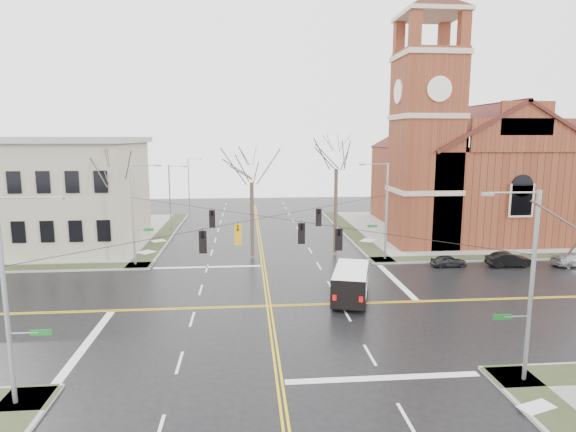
{
  "coord_description": "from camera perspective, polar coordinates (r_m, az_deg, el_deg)",
  "views": [
    {
      "loc": [
        -1.45,
        -31.6,
        11.46
      ],
      "look_at": [
        1.84,
        6.0,
        5.27
      ],
      "focal_mm": 30.0,
      "sensor_mm": 36.0,
      "label": 1
    }
  ],
  "objects": [
    {
      "name": "signal_pole_se",
      "position": [
        24.69,
        26.59,
        -6.98
      ],
      "size": [
        2.75,
        0.22,
        9.0
      ],
      "color": "gray",
      "rests_on": "ground"
    },
    {
      "name": "streetlight_north_a",
      "position": [
        60.71,
        -13.71,
        2.44
      ],
      "size": [
        2.3,
        0.2,
        8.0
      ],
      "color": "gray",
      "rests_on": "ground"
    },
    {
      "name": "civic_building_a",
      "position": [
        55.86,
        -26.58,
        2.21
      ],
      "size": [
        18.0,
        14.0,
        11.0
      ],
      "primitive_type": "cube",
      "color": "#A29680",
      "rests_on": "ground"
    },
    {
      "name": "cargo_van",
      "position": [
        34.92,
        7.49,
        -7.62
      ],
      "size": [
        3.87,
        6.32,
        2.26
      ],
      "rotation": [
        0.0,
        0.0,
        -0.28
      ],
      "color": "white",
      "rests_on": "ground"
    },
    {
      "name": "signal_pole_ne",
      "position": [
        45.42,
        11.38,
        0.9
      ],
      "size": [
        2.75,
        0.22,
        9.0
      ],
      "color": "gray",
      "rests_on": "ground"
    },
    {
      "name": "tree_nw_far",
      "position": [
        46.67,
        -19.81,
        4.19
      ],
      "size": [
        4.0,
        4.0,
        10.67
      ],
      "color": "#352B22",
      "rests_on": "ground"
    },
    {
      "name": "church",
      "position": [
        62.25,
        20.02,
        5.98
      ],
      "size": [
        24.28,
        27.48,
        27.5
      ],
      "color": "maroon",
      "rests_on": "ground"
    },
    {
      "name": "sidewalks",
      "position": [
        33.62,
        -2.28,
        -10.48
      ],
      "size": [
        80.0,
        80.0,
        0.17
      ],
      "color": "gray",
      "rests_on": "ground"
    },
    {
      "name": "span_wires",
      "position": [
        32.07,
        -2.35,
        -0.13
      ],
      "size": [
        23.02,
        23.02,
        0.03
      ],
      "color": "black",
      "rests_on": "ground"
    },
    {
      "name": "parked_car_c",
      "position": [
        50.43,
        30.66,
        -4.46
      ],
      "size": [
        4.25,
        2.33,
        1.17
      ],
      "primitive_type": "imported",
      "rotation": [
        0.0,
        0.0,
        1.75
      ],
      "color": "gray",
      "rests_on": "ground"
    },
    {
      "name": "traffic_signals",
      "position": [
        31.54,
        -2.28,
        -1.67
      ],
      "size": [
        8.21,
        8.26,
        1.3
      ],
      "color": "black",
      "rests_on": "ground"
    },
    {
      "name": "ground",
      "position": [
        33.64,
        -2.28,
        -10.6
      ],
      "size": [
        120.0,
        120.0,
        0.0
      ],
      "primitive_type": "plane",
      "color": "black",
      "rests_on": "ground"
    },
    {
      "name": "signal_pole_sw",
      "position": [
        23.32,
        -30.14,
        -8.19
      ],
      "size": [
        2.75,
        0.22,
        9.0
      ],
      "color": "gray",
      "rests_on": "ground"
    },
    {
      "name": "parked_car_b",
      "position": [
        47.47,
        24.7,
        -4.72
      ],
      "size": [
        3.91,
        1.38,
        1.29
      ],
      "primitive_type": "imported",
      "rotation": [
        0.0,
        0.0,
        1.58
      ],
      "color": "black",
      "rests_on": "ground"
    },
    {
      "name": "road_markings",
      "position": [
        33.64,
        -2.28,
        -10.59
      ],
      "size": [
        100.0,
        100.0,
        0.01
      ],
      "color": "gold",
      "rests_on": "ground"
    },
    {
      "name": "signal_pole_nw",
      "position": [
        44.69,
        -17.71,
        0.5
      ],
      "size": [
        2.75,
        0.22,
        9.0
      ],
      "color": "gray",
      "rests_on": "ground"
    },
    {
      "name": "streetlight_north_b",
      "position": [
        80.43,
        -11.59,
        4.14
      ],
      "size": [
        2.3,
        0.2,
        8.0
      ],
      "color": "gray",
      "rests_on": "ground"
    },
    {
      "name": "tree_nw_near",
      "position": [
        45.41,
        -4.34,
        4.59
      ],
      "size": [
        4.0,
        4.0,
        10.67
      ],
      "color": "#352B22",
      "rests_on": "ground"
    },
    {
      "name": "parked_car_a",
      "position": [
        45.52,
        18.51,
        -5.06
      ],
      "size": [
        3.14,
        1.31,
        1.06
      ],
      "primitive_type": "imported",
      "rotation": [
        0.0,
        0.0,
        1.59
      ],
      "color": "black",
      "rests_on": "ground"
    },
    {
      "name": "tree_ne",
      "position": [
        46.68,
        5.75,
        6.24
      ],
      "size": [
        4.0,
        4.0,
        12.44
      ],
      "color": "#352B22",
      "rests_on": "ground"
    }
  ]
}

